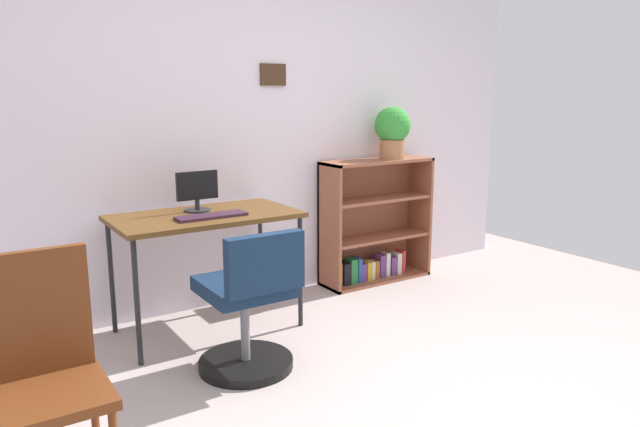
# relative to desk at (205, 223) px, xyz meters

# --- Properties ---
(wall_back) EXTENTS (5.20, 0.12, 2.46)m
(wall_back) POSITION_rel_desk_xyz_m (0.43, 0.45, 0.53)
(wall_back) COLOR silver
(wall_back) RESTS_ON ground_plane
(desk) EXTENTS (1.12, 0.63, 0.76)m
(desk) POSITION_rel_desk_xyz_m (0.00, 0.00, 0.00)
(desk) COLOR brown
(desk) RESTS_ON ground_plane
(monitor) EXTENTS (0.27, 0.17, 0.26)m
(monitor) POSITION_rel_desk_xyz_m (-0.00, 0.10, 0.18)
(monitor) COLOR #262628
(monitor) RESTS_ON desk
(keyboard) EXTENTS (0.43, 0.13, 0.02)m
(keyboard) POSITION_rel_desk_xyz_m (-0.01, -0.12, 0.07)
(keyboard) COLOR #361D2E
(keyboard) RESTS_ON desk
(office_chair) EXTENTS (0.52, 0.55, 0.81)m
(office_chair) POSITION_rel_desk_xyz_m (-0.04, -0.68, -0.35)
(office_chair) COLOR black
(office_chair) RESTS_ON ground_plane
(rocking_chair) EXTENTS (0.42, 0.64, 0.91)m
(rocking_chair) POSITION_rel_desk_xyz_m (-1.11, -1.11, -0.24)
(rocking_chair) COLOR #5F2D13
(rocking_chair) RESTS_ON ground_plane
(bookshelf_low) EXTENTS (0.93, 0.30, 0.98)m
(bookshelf_low) POSITION_rel_desk_xyz_m (1.52, 0.26, -0.26)
(bookshelf_low) COLOR brown
(bookshelf_low) RESTS_ON ground_plane
(potted_plant_on_shelf) EXTENTS (0.29, 0.29, 0.41)m
(potted_plant_on_shelf) POSITION_rel_desk_xyz_m (1.66, 0.20, 0.51)
(potted_plant_on_shelf) COLOR #9E6642
(potted_plant_on_shelf) RESTS_ON bookshelf_low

